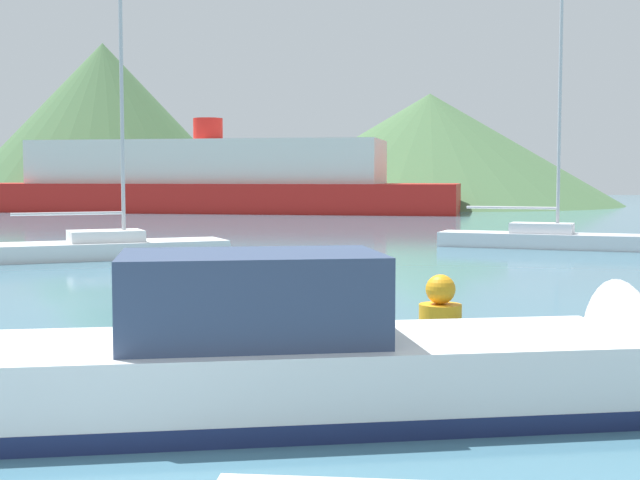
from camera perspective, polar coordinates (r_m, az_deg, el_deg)
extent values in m
cube|color=white|center=(9.59, -1.16, -8.79)|extent=(7.47, 3.78, 0.84)
cube|color=#19234C|center=(9.67, -1.16, -10.63)|extent=(7.50, 3.80, 0.20)
cube|color=#334260|center=(9.38, -4.44, -3.62)|extent=(3.03, 2.28, 0.92)
cube|color=silver|center=(32.83, 14.00, -0.03)|extent=(7.43, 3.53, 0.52)
cube|color=silver|center=(32.80, 14.01, 0.74)|extent=(2.41, 1.70, 0.37)
cylinder|color=#BCBCC1|center=(32.78, 15.10, 8.36)|extent=(0.12, 0.12, 9.09)
cylinder|color=#BCBCC1|center=(32.92, 12.15, 2.04)|extent=(3.17, 0.96, 0.10)
cube|color=white|center=(28.64, -13.53, -0.62)|extent=(7.56, 5.34, 0.51)
cube|color=white|center=(28.61, -13.55, 0.25)|extent=(2.65, 2.32, 0.36)
cylinder|color=#BCBCC1|center=(28.70, -12.56, 7.64)|extent=(0.12, 0.12, 7.73)
cylinder|color=#BCBCC1|center=(28.42, -15.81, 1.64)|extent=(3.01, 1.68, 0.10)
cube|color=red|center=(64.79, -7.14, 2.71)|extent=(36.34, 11.67, 2.04)
cube|color=silver|center=(64.78, -7.16, 4.97)|extent=(25.56, 9.43, 3.07)
cylinder|color=red|center=(64.86, -7.18, 7.03)|extent=(2.11, 2.11, 1.60)
cylinder|color=orange|center=(15.70, 7.71, -4.69)|extent=(0.74, 0.74, 0.33)
sphere|color=orange|center=(15.64, 7.72, -3.14)|extent=(0.52, 0.52, 0.52)
cone|color=#476B42|center=(84.23, -13.67, 7.23)|extent=(27.47, 27.47, 14.62)
cone|color=#476B42|center=(81.19, 7.02, 5.78)|extent=(33.87, 33.87, 9.95)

